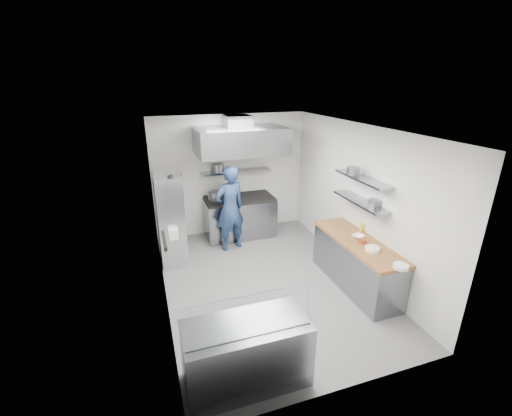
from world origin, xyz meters
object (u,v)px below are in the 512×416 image
object	(u,v)px
chef	(230,209)
display_case	(246,353)
wire_rack	(170,218)
gas_range	(240,218)

from	to	relation	value
chef	display_case	world-z (taller)	chef
chef	display_case	size ratio (longest dim) A/B	1.25
wire_rack	gas_range	bearing A→B (deg)	22.35
gas_range	wire_rack	size ratio (longest dim) A/B	0.86
gas_range	chef	distance (m)	0.84
gas_range	wire_rack	world-z (taller)	wire_rack
chef	gas_range	bearing A→B (deg)	-139.63
wire_rack	display_case	bearing A→B (deg)	-81.22
wire_rack	display_case	size ratio (longest dim) A/B	1.23
gas_range	display_case	bearing A→B (deg)	-105.02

